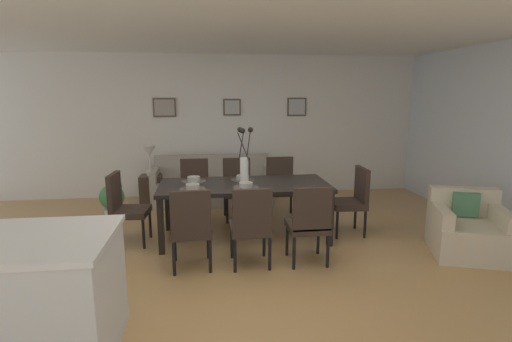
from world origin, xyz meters
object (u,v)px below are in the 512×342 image
(armchair, at_px, (468,231))
(bowl_near_right, at_px, (194,178))
(bowl_far_right, at_px, (243,177))
(sofa, at_px, (213,186))
(framed_picture_left, at_px, (165,107))
(dining_chair_head_east, at_px, (353,197))
(framed_picture_right, at_px, (297,107))
(framed_picture_center, at_px, (232,107))
(dining_table, at_px, (244,189))
(table_lamp, at_px, (149,154))
(dining_chair_near_left, at_px, (191,225))
(dining_chair_far_right, at_px, (238,185))
(centerpiece_vase, at_px, (244,162))
(dining_chair_far_left, at_px, (251,223))
(dining_chair_mid_left, at_px, (309,221))
(potted_plant, at_px, (112,199))
(bowl_far_left, at_px, (246,184))
(side_table, at_px, (151,190))
(bowl_near_left, at_px, (193,186))
(dining_chair_mid_right, at_px, (281,184))
(dining_chair_head_west, at_px, (124,205))
(dining_chair_near_right, at_px, (194,187))

(armchair, bearing_deg, bowl_near_right, 161.81)
(bowl_far_right, bearing_deg, sofa, 103.48)
(armchair, distance_m, framed_picture_left, 5.16)
(dining_chair_head_east, relative_size, framed_picture_right, 2.57)
(framed_picture_center, bearing_deg, dining_chair_head_east, -57.83)
(bowl_near_right, distance_m, sofa, 1.72)
(dining_table, height_order, dining_chair_head_east, dining_chair_head_east)
(bowl_far_right, relative_size, table_lamp, 0.33)
(dining_chair_near_left, height_order, table_lamp, table_lamp)
(dining_chair_far_right, distance_m, centerpiece_vase, 1.01)
(dining_chair_far_left, xyz_separation_m, dining_chair_far_right, (-0.01, 1.78, 0.00))
(sofa, height_order, armchair, sofa)
(dining_chair_mid_left, relative_size, framed_picture_left, 2.27)
(sofa, xyz_separation_m, potted_plant, (-1.49, -1.01, 0.09))
(dining_chair_far_left, relative_size, framed_picture_center, 2.87)
(bowl_near_right, bearing_deg, framed_picture_center, 72.63)
(bowl_near_right, bearing_deg, dining_chair_mid_left, -41.38)
(bowl_near_right, xyz_separation_m, bowl_far_left, (0.66, -0.44, 0.00))
(dining_chair_far_left, distance_m, side_table, 3.04)
(dining_chair_near_left, xyz_separation_m, framed_picture_center, (0.66, 3.23, 1.14))
(dining_chair_far_right, xyz_separation_m, side_table, (-1.43, 0.88, -0.25))
(bowl_near_left, relative_size, bowl_near_right, 1.00)
(dining_chair_far_left, relative_size, bowl_near_left, 5.41)
(framed_picture_center, bearing_deg, dining_chair_mid_left, -78.98)
(framed_picture_center, bearing_deg, framed_picture_right, -0.00)
(dining_table, bearing_deg, dining_chair_near_left, -126.38)
(dining_chair_mid_right, distance_m, framed_picture_left, 2.62)
(sofa, xyz_separation_m, framed_picture_right, (1.61, 0.48, 1.37))
(dining_chair_mid_right, xyz_separation_m, bowl_far_right, (-0.65, -0.66, 0.27))
(bowl_far_left, xyz_separation_m, potted_plant, (-1.88, 1.05, -0.41))
(bowl_far_left, relative_size, side_table, 0.33)
(dining_chair_mid_right, height_order, framed_picture_left, framed_picture_left)
(dining_chair_near_left, bearing_deg, potted_plant, 125.03)
(bowl_near_left, bearing_deg, armchair, -11.03)
(dining_chair_head_east, distance_m, bowl_far_right, 1.53)
(dining_chair_far_left, height_order, dining_chair_mid_right, same)
(bowl_near_left, bearing_deg, dining_chair_near_left, -90.18)
(dining_chair_far_right, height_order, dining_chair_mid_right, same)
(dining_chair_far_left, bearing_deg, dining_chair_head_west, 149.58)
(dining_chair_near_left, xyz_separation_m, dining_chair_far_left, (0.65, -0.01, 0.00))
(dining_chair_mid_left, bearing_deg, bowl_near_left, 151.49)
(framed_picture_center, bearing_deg, dining_chair_head_west, -123.14)
(framed_picture_right, bearing_deg, sofa, -163.34)
(dining_chair_far_left, bearing_deg, armchair, 1.20)
(dining_chair_near_left, bearing_deg, dining_table, 53.62)
(dining_chair_mid_left, relative_size, side_table, 1.77)
(dining_chair_mid_left, xyz_separation_m, bowl_near_right, (-1.29, 1.14, 0.27))
(dining_table, height_order, bowl_near_left, bowl_near_left)
(dining_table, distance_m, dining_chair_far_left, 0.92)
(dining_chair_near_right, relative_size, framed_picture_center, 2.87)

